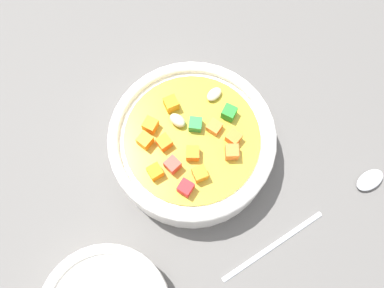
# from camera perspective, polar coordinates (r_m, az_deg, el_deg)

# --- Properties ---
(ground_plane) EXTENTS (1.40, 1.40, 0.02)m
(ground_plane) POSITION_cam_1_polar(r_m,az_deg,el_deg) (0.60, 0.00, -1.16)
(ground_plane) COLOR #565451
(soup_bowl_main) EXTENTS (0.20, 0.20, 0.07)m
(soup_bowl_main) POSITION_cam_1_polar(r_m,az_deg,el_deg) (0.56, -0.01, 0.08)
(soup_bowl_main) COLOR white
(soup_bowl_main) RESTS_ON ground_plane
(spoon) EXTENTS (0.05, 0.24, 0.01)m
(spoon) POSITION_cam_1_polar(r_m,az_deg,el_deg) (0.59, 17.01, -7.36)
(spoon) COLOR silver
(spoon) RESTS_ON ground_plane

